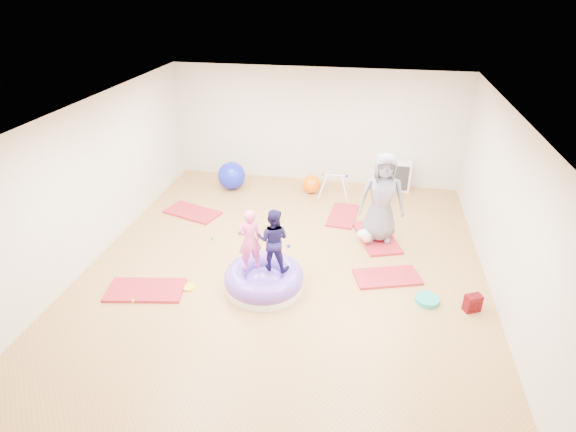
# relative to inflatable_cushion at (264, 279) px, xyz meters

# --- Properties ---
(room) EXTENTS (7.01, 8.01, 2.81)m
(room) POSITION_rel_inflatable_cushion_xyz_m (0.24, 0.62, 1.24)
(room) COLOR #BC833D
(room) RESTS_ON ground
(gym_mat_front_left) EXTENTS (1.35, 0.83, 0.05)m
(gym_mat_front_left) POSITION_rel_inflatable_cushion_xyz_m (-1.92, -0.47, -0.14)
(gym_mat_front_left) COLOR #C8254C
(gym_mat_front_left) RESTS_ON ground
(gym_mat_mid_left) EXTENTS (1.33, 0.94, 0.05)m
(gym_mat_mid_left) POSITION_rel_inflatable_cushion_xyz_m (-2.17, 2.30, -0.14)
(gym_mat_mid_left) COLOR #C8254C
(gym_mat_mid_left) RESTS_ON ground
(gym_mat_center_back) EXTENTS (0.66, 1.15, 0.05)m
(gym_mat_center_back) POSITION_rel_inflatable_cushion_xyz_m (1.11, 2.77, -0.14)
(gym_mat_center_back) COLOR #C8254C
(gym_mat_center_back) RESTS_ON ground
(gym_mat_right) EXTENTS (1.23, 0.87, 0.05)m
(gym_mat_right) POSITION_rel_inflatable_cushion_xyz_m (2.04, 0.64, -0.14)
(gym_mat_right) COLOR #C8254C
(gym_mat_right) RESTS_ON ground
(gym_mat_rear_right) EXTENTS (1.04, 1.45, 0.05)m
(gym_mat_rear_right) POSITION_rel_inflatable_cushion_xyz_m (1.84, 1.96, -0.14)
(gym_mat_rear_right) COLOR #C8254C
(gym_mat_rear_right) RESTS_ON ground
(inflatable_cushion) EXTENTS (1.34, 1.34, 0.42)m
(inflatable_cushion) POSITION_rel_inflatable_cushion_xyz_m (0.00, 0.00, 0.00)
(inflatable_cushion) COLOR white
(inflatable_cushion) RESTS_ON ground
(child_pink) EXTENTS (0.47, 0.43, 1.09)m
(child_pink) POSITION_rel_inflatable_cushion_xyz_m (-0.23, 0.04, 0.77)
(child_pink) COLOR #FD569D
(child_pink) RESTS_ON inflatable_cushion
(child_navy) EXTENTS (0.56, 0.45, 1.09)m
(child_navy) POSITION_rel_inflatable_cushion_xyz_m (0.15, 0.12, 0.77)
(child_navy) COLOR #171244
(child_navy) RESTS_ON inflatable_cushion
(adult_caregiver) EXTENTS (0.92, 0.66, 1.77)m
(adult_caregiver) POSITION_rel_inflatable_cushion_xyz_m (1.86, 1.89, 0.78)
(adult_caregiver) COLOR slate
(adult_caregiver) RESTS_ON gym_mat_rear_right
(infant) EXTENTS (0.39, 0.39, 0.23)m
(infant) POSITION_rel_inflatable_cushion_xyz_m (1.65, 1.75, 0.01)
(infant) COLOR white
(infant) RESTS_ON gym_mat_rear_right
(ball_pit_balls) EXTENTS (2.24, 3.44, 0.06)m
(ball_pit_balls) POSITION_rel_inflatable_cushion_xyz_m (-0.97, 1.40, -0.13)
(ball_pit_balls) COLOR yellow
(ball_pit_balls) RESTS_ON ground
(exercise_ball_blue) EXTENTS (0.67, 0.67, 0.67)m
(exercise_ball_blue) POSITION_rel_inflatable_cushion_xyz_m (-1.68, 3.72, 0.17)
(exercise_ball_blue) COLOR #141DC9
(exercise_ball_blue) RESTS_ON ground
(exercise_ball_orange) EXTENTS (0.44, 0.44, 0.44)m
(exercise_ball_orange) POSITION_rel_inflatable_cushion_xyz_m (0.27, 3.84, 0.06)
(exercise_ball_orange) COLOR #FF6700
(exercise_ball_orange) RESTS_ON ground
(infant_play_gym) EXTENTS (0.73, 0.69, 0.56)m
(infant_play_gym) POSITION_rel_inflatable_cushion_xyz_m (0.82, 3.74, 0.21)
(infant_play_gym) COLOR white
(infant_play_gym) RESTS_ON ground
(cube_shelf) EXTENTS (0.72, 0.36, 0.72)m
(cube_shelf) POSITION_rel_inflatable_cushion_xyz_m (2.23, 4.41, 0.20)
(cube_shelf) COLOR white
(cube_shelf) RESTS_ON ground
(balance_disc) EXTENTS (0.38, 0.38, 0.08)m
(balance_disc) POSITION_rel_inflatable_cushion_xyz_m (2.67, 0.10, -0.12)
(balance_disc) COLOR teal
(balance_disc) RESTS_ON ground
(backpack) EXTENTS (0.29, 0.25, 0.29)m
(backpack) POSITION_rel_inflatable_cushion_xyz_m (3.34, 0.02, -0.02)
(backpack) COLOR #980610
(backpack) RESTS_ON ground
(yellow_toy) EXTENTS (0.21, 0.21, 0.03)m
(yellow_toy) POSITION_rel_inflatable_cushion_xyz_m (-1.24, -0.26, -0.15)
(yellow_toy) COLOR yellow
(yellow_toy) RESTS_ON ground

